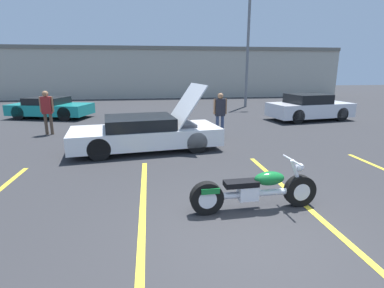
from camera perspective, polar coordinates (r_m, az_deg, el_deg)
The scene contains 11 objects.
ground_plane at distance 4.90m, azimuth 11.17°, elevation -17.69°, with size 80.00×80.00×0.00m, color #2D2D30.
parking_stripe_middle at distance 6.02m, azimuth -9.32°, elevation -11.18°, with size 0.12×5.20×0.01m, color yellow.
parking_stripe_back at distance 6.69m, azimuth 18.72°, elevation -9.13°, with size 0.12×5.20×0.01m, color yellow.
far_building at distance 28.60m, azimuth -5.23°, elevation 13.70°, with size 32.00×4.20×4.40m.
light_pole at distance 21.08m, azimuth 10.89°, elevation 20.12°, with size 1.21×0.28×8.87m.
motorcycle at distance 5.71m, azimuth 11.87°, elevation -8.64°, with size 2.43×0.70×0.94m.
show_car_hood_open at distance 9.77m, azimuth -8.70°, elevation 2.16°, with size 4.91×2.56×2.08m.
parked_car_right_row at distance 16.45m, azimuth 21.43°, elevation 6.47°, with size 4.33×2.41×1.31m.
parked_car_left_row at distance 17.63m, azimuth -25.41°, elevation 6.28°, with size 4.45×2.91×1.10m.
spectator_near_motorcycle at distance 13.09m, azimuth -25.91°, elevation 6.05°, with size 0.52×0.23×1.73m.
spectator_by_show_car at distance 11.50m, azimuth 5.38°, elevation 6.28°, with size 0.52×0.22×1.67m.
Camera 1 is at (-1.46, -3.91, 2.57)m, focal length 28.00 mm.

